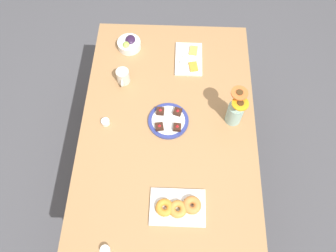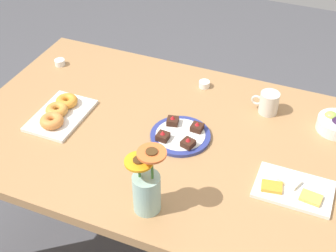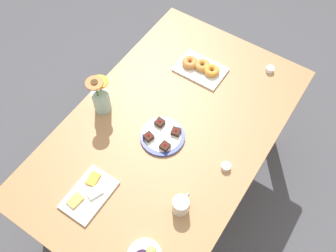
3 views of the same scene
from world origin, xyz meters
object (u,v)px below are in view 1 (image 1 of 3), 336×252
Objects in this scene: cheese_platter at (189,59)px; grape_bowl at (129,44)px; jam_cup_berry at (105,250)px; jam_cup_honey at (105,122)px; croissant_platter at (178,207)px; flower_vase at (235,112)px; dining_table at (168,136)px; coffee_mug at (123,76)px; dessert_plate at (169,120)px.

grape_bowl is at bearing -103.47° from cheese_platter.
jam_cup_honey is at bearing -172.74° from jam_cup_berry.
flower_vase is (-0.53, 0.30, 0.07)m from croissant_platter.
dining_table is 0.46m from croissant_platter.
cheese_platter is 0.67m from jam_cup_honey.
jam_cup_berry is (1.26, 0.00, -0.01)m from grape_bowl.
coffee_mug is at bearing 166.19° from jam_cup_honey.
jam_cup_honey is at bearing -94.10° from dining_table.
dessert_plate reaches higher than dining_table.
croissant_platter is (0.45, 0.07, 0.11)m from dining_table.
flower_vase reaches higher than croissant_platter.
cheese_platter is at bearing 177.19° from croissant_platter.
grape_bowl is 0.59× the size of flower_vase.
jam_cup_honey is at bearing -85.86° from dessert_plate.
grape_bowl is 0.58× the size of cheese_platter.
flower_vase is (-0.74, 0.64, 0.07)m from jam_cup_berry.
jam_cup_honey is 0.73m from flower_vase.
coffee_mug is at bearing -155.42° from croissant_platter.
coffee_mug is 0.85m from croissant_platter.
croissant_platter is 0.50m from dessert_plate.
cheese_platter is 1.02× the size of flower_vase.
jam_cup_berry is (0.69, 0.09, 0.00)m from jam_cup_honey.
coffee_mug reaches higher than cheese_platter.
coffee_mug is at bearing -133.60° from dessert_plate.
flower_vase is (0.25, 0.65, 0.04)m from coffee_mug.
dining_table is at bearing -77.95° from flower_vase.
cheese_platter is 0.93× the size of croissant_platter.
grape_bowl is at bearing -161.84° from croissant_platter.
flower_vase is at bearing 102.05° from dining_table.
jam_cup_honey is at bearing -8.26° from grape_bowl.
croissant_platter reaches higher than cheese_platter.
coffee_mug is at bearing -110.57° from flower_vase.
jam_cup_honey is at bearing -13.81° from coffee_mug.
cheese_platter is (0.09, 0.39, -0.02)m from grape_bowl.
grape_bowl is at bearing -128.88° from flower_vase.
jam_cup_honey is 1.00× the size of jam_cup_berry.
grape_bowl is at bearing -179.80° from jam_cup_berry.
flower_vase is (0.52, 0.64, 0.06)m from grape_bowl.
flower_vase is at bearing 139.15° from jam_cup_berry.
grape_bowl reaches higher than jam_cup_berry.
dessert_plate is at bearing 26.83° from grape_bowl.
dessert_plate is (-0.03, 0.36, -0.00)m from jam_cup_honey.
grape_bowl is (-0.60, -0.28, 0.12)m from dining_table.
dining_table is 0.53m from cheese_platter.
flower_vase is at bearing 150.12° from croissant_platter.
croissant_platter is (1.05, 0.34, -0.01)m from grape_bowl.
dining_table is 0.37m from jam_cup_honey.
coffee_mug is at bearing -65.62° from cheese_platter.
grape_bowl is 0.61m from dessert_plate.
flower_vase reaches higher than dining_table.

